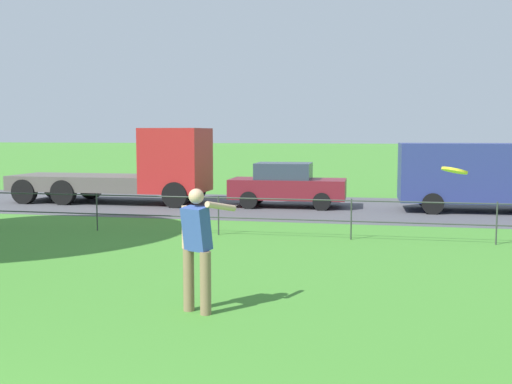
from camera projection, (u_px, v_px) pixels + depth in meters
street_strip at (265, 206)px, 21.40m from camera, size 80.00×7.31×0.01m
park_fence at (218, 209)px, 15.34m from camera, size 33.26×0.04×1.00m
person_thrower at (197, 246)px, 8.66m from camera, size 0.73×0.71×1.79m
frisbee at (454, 171)px, 6.35m from camera, size 0.38×0.38×0.09m
flatbed_truck_far_right at (138, 170)px, 22.27m from camera, size 7.30×2.42×2.75m
car_maroon_far_left at (287, 185)px, 21.20m from camera, size 4.05×1.90×1.54m
panel_van_right at (478, 173)px, 19.85m from camera, size 5.06×2.23×2.24m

